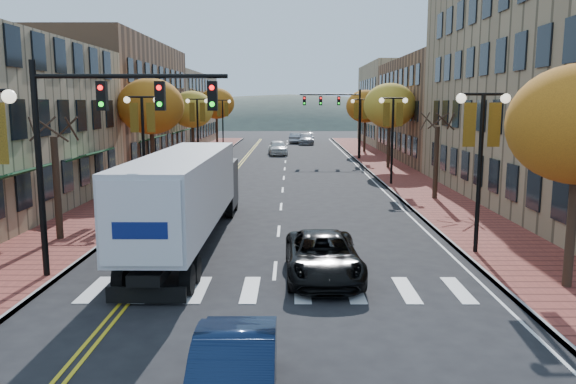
{
  "coord_description": "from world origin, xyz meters",
  "views": [
    {
      "loc": [
        0.55,
        -14.55,
        5.69
      ],
      "look_at": [
        0.43,
        7.37,
        2.2
      ],
      "focal_mm": 35.0,
      "sensor_mm": 36.0,
      "label": 1
    }
  ],
  "objects": [
    {
      "name": "traffic_mast_near",
      "position": [
        -5.48,
        3.0,
        4.92
      ],
      "size": [
        6.1,
        0.35,
        7.0
      ],
      "color": "black",
      "rests_on": "ground"
    },
    {
      "name": "sidewalk_left",
      "position": [
        -9.0,
        32.5,
        0.07
      ],
      "size": [
        4.0,
        85.0,
        0.15
      ],
      "primitive_type": "cube",
      "color": "brown",
      "rests_on": "ground"
    },
    {
      "name": "car_far_oncoming",
      "position": [
        1.28,
        65.64,
        0.72
      ],
      "size": [
        2.09,
        4.54,
        1.44
      ],
      "primitive_type": "imported",
      "rotation": [
        0.0,
        0.0,
        3.01
      ],
      "color": "#A1A1A8",
      "rests_on": "ground"
    },
    {
      "name": "building_left_far",
      "position": [
        -17.0,
        61.0,
        4.75
      ],
      "size": [
        12.0,
        26.0,
        9.5
      ],
      "primitive_type": "cube",
      "color": "#9E8966",
      "rests_on": "ground"
    },
    {
      "name": "tree_right_b",
      "position": [
        9.0,
        18.0,
        2.25
      ],
      "size": [
        0.28,
        0.28,
        4.2
      ],
      "color": "#382619",
      "rests_on": "sidewalk_right"
    },
    {
      "name": "building_left_mid",
      "position": [
        -17.0,
        36.0,
        5.5
      ],
      "size": [
        12.0,
        24.0,
        11.0
      ],
      "primitive_type": "cube",
      "color": "brown",
      "rests_on": "ground"
    },
    {
      "name": "lamp_left_d",
      "position": [
        -7.5,
        52.0,
        4.29
      ],
      "size": [
        1.96,
        0.36,
        6.05
      ],
      "color": "black",
      "rests_on": "ground"
    },
    {
      "name": "lamp_left_c",
      "position": [
        -7.5,
        34.0,
        4.29
      ],
      "size": [
        1.96,
        0.36,
        6.05
      ],
      "color": "black",
      "rests_on": "ground"
    },
    {
      "name": "sidewalk_right",
      "position": [
        9.0,
        32.5,
        0.07
      ],
      "size": [
        4.0,
        85.0,
        0.15
      ],
      "primitive_type": "cube",
      "color": "brown",
      "rests_on": "ground"
    },
    {
      "name": "lamp_left_b",
      "position": [
        -7.5,
        16.0,
        4.29
      ],
      "size": [
        1.96,
        0.36,
        6.05
      ],
      "color": "black",
      "rests_on": "ground"
    },
    {
      "name": "tree_left_d",
      "position": [
        -9.0,
        58.0,
        5.6
      ],
      "size": [
        4.61,
        4.61,
        7.42
      ],
      "color": "#382619",
      "rests_on": "sidewalk_left"
    },
    {
      "name": "tree_left_b",
      "position": [
        -9.0,
        24.0,
        5.45
      ],
      "size": [
        4.48,
        4.48,
        7.21
      ],
      "color": "#382619",
      "rests_on": "sidewalk_left"
    },
    {
      "name": "car_far_silver",
      "position": [
        2.7,
        63.36,
        0.76
      ],
      "size": [
        2.37,
        5.32,
        1.52
      ],
      "primitive_type": "imported",
      "rotation": [
        0.0,
        0.0,
        -0.05
      ],
      "color": "#94939A",
      "rests_on": "ground"
    },
    {
      "name": "navy_sedan",
      "position": [
        -0.5,
        -4.93,
        0.73
      ],
      "size": [
        1.61,
        4.44,
        1.45
      ],
      "primitive_type": "imported",
      "rotation": [
        0.0,
        0.0,
        0.02
      ],
      "color": "#0D1A35",
      "rests_on": "ground"
    },
    {
      "name": "building_right_far",
      "position": [
        18.5,
        64.0,
        5.5
      ],
      "size": [
        15.0,
        20.0,
        11.0
      ],
      "primitive_type": "cube",
      "color": "#9E8966",
      "rests_on": "ground"
    },
    {
      "name": "tree_right_c",
      "position": [
        9.0,
        34.0,
        5.45
      ],
      "size": [
        4.48,
        4.48,
        7.21
      ],
      "color": "#382619",
      "rests_on": "sidewalk_right"
    },
    {
      "name": "lamp_right_b",
      "position": [
        7.5,
        24.0,
        4.29
      ],
      "size": [
        1.96,
        0.36,
        6.05
      ],
      "color": "black",
      "rests_on": "ground"
    },
    {
      "name": "tree_right_d",
      "position": [
        9.0,
        50.0,
        5.29
      ],
      "size": [
        4.35,
        4.35,
        7.0
      ],
      "color": "#382619",
      "rests_on": "sidewalk_right"
    },
    {
      "name": "lamp_right_c",
      "position": [
        7.5,
        42.0,
        4.29
      ],
      "size": [
        1.96,
        0.36,
        6.05
      ],
      "color": "black",
      "rests_on": "ground"
    },
    {
      "name": "tree_left_c",
      "position": [
        -9.0,
        40.0,
        5.05
      ],
      "size": [
        4.16,
        4.16,
        6.69
      ],
      "color": "#382619",
      "rests_on": "sidewalk_left"
    },
    {
      "name": "semi_truck",
      "position": [
        -3.52,
        7.67,
        2.22
      ],
      "size": [
        2.5,
        15.17,
        3.79
      ],
      "rotation": [
        0.0,
        0.0,
        -0.0
      ],
      "color": "black",
      "rests_on": "ground"
    },
    {
      "name": "ground",
      "position": [
        0.0,
        0.0,
        0.0
      ],
      "size": [
        200.0,
        200.0,
        0.0
      ],
      "primitive_type": "plane",
      "color": "black",
      "rests_on": "ground"
    },
    {
      "name": "car_far_white",
      "position": [
        -0.92,
        47.4,
        0.81
      ],
      "size": [
        2.41,
        4.94,
        1.62
      ],
      "primitive_type": "imported",
      "rotation": [
        0.0,
        0.0,
        0.11
      ],
      "color": "white",
      "rests_on": "ground"
    },
    {
      "name": "black_suv",
      "position": [
        1.6,
        3.29,
        0.72
      ],
      "size": [
        2.5,
        5.24,
        1.44
      ],
      "primitive_type": "imported",
      "rotation": [
        0.0,
        0.0,
        0.02
      ],
      "color": "black",
      "rests_on": "ground"
    },
    {
      "name": "building_right_mid",
      "position": [
        18.5,
        42.0,
        5.0
      ],
      "size": [
        15.0,
        24.0,
        10.0
      ],
      "primitive_type": "cube",
      "color": "brown",
      "rests_on": "ground"
    },
    {
      "name": "lamp_right_a",
      "position": [
        7.5,
        6.0,
        4.29
      ],
      "size": [
        1.96,
        0.36,
        6.05
      ],
      "color": "black",
      "rests_on": "ground"
    },
    {
      "name": "traffic_mast_far",
      "position": [
        5.48,
        42.0,
        4.92
      ],
      "size": [
        6.1,
        0.34,
        7.0
      ],
      "color": "black",
      "rests_on": "ground"
    },
    {
      "name": "tree_left_a",
      "position": [
        -9.0,
        8.0,
        2.25
      ],
      "size": [
        0.28,
        0.28,
        4.2
      ],
      "color": "#382619",
      "rests_on": "sidewalk_left"
    }
  ]
}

